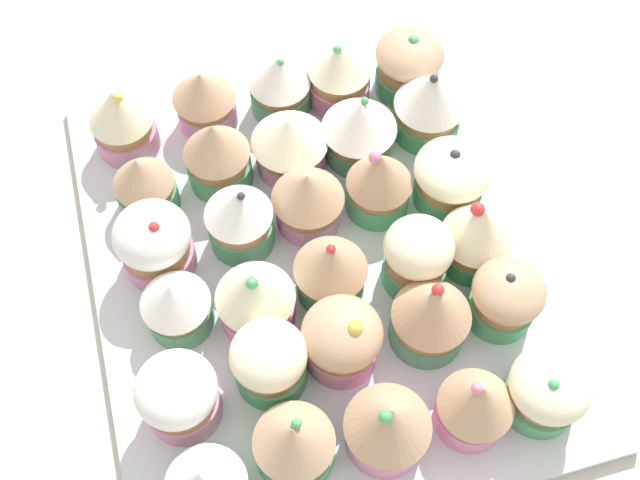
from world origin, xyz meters
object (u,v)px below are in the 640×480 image
(cupcake_24, at_px, (408,64))
(cupcake_21, at_px, (417,256))
(cupcake_25, at_px, (430,103))
(cupcake_23, at_px, (476,405))
(cupcake_15, at_px, (332,269))
(cupcake_4, at_px, (179,396))
(cupcake_28, at_px, (505,298))
(cupcake_29, at_px, (547,390))
(cupcake_8, at_px, (239,218))
(cupcake_27, at_px, (478,235))
(cupcake_20, at_px, (379,182))
(cupcake_18, at_px, (339,74))
(cupcake_9, at_px, (255,296))
(cupcake_16, at_px, (342,340))
(cupcake_26, at_px, (451,178))
(cupcake_1, at_px, (144,183))
(cupcake_0, at_px, (121,120))
(cupcake_7, at_px, (217,154))
(cupcake_12, at_px, (280,83))
(cupcake_17, at_px, (388,425))
(cupcake_2, at_px, (154,243))
(cupcake_6, at_px, (204,98))
(cupcake_10, at_px, (269,361))
(cupcake_11, at_px, (294,443))
(cupcake_14, at_px, (308,198))
(cupcake_19, at_px, (359,128))
(cupcake_22, at_px, (431,315))
(cupcake_13, at_px, (291,142))

(cupcake_24, bearing_deg, cupcake_21, -16.81)
(cupcake_24, bearing_deg, cupcake_25, 1.18)
(cupcake_23, bearing_deg, cupcake_15, -152.27)
(cupcake_15, bearing_deg, cupcake_23, 27.73)
(cupcake_4, height_order, cupcake_21, cupcake_21)
(cupcake_28, height_order, cupcake_29, cupcake_28)
(cupcake_8, distance_m, cupcake_27, 0.19)
(cupcake_20, distance_m, cupcake_28, 0.14)
(cupcake_21, bearing_deg, cupcake_25, 156.98)
(cupcake_18, relative_size, cupcake_24, 1.11)
(cupcake_23, xyz_separation_m, cupcake_24, (-0.32, 0.06, -0.01))
(cupcake_9, relative_size, cupcake_28, 1.22)
(cupcake_16, height_order, cupcake_26, cupcake_16)
(cupcake_1, bearing_deg, cupcake_20, 74.22)
(cupcake_15, bearing_deg, cupcake_28, 64.80)
(cupcake_0, relative_size, cupcake_21, 1.08)
(cupcake_0, xyz_separation_m, cupcake_7, (0.06, 0.07, 0.00))
(cupcake_1, height_order, cupcake_21, cupcake_21)
(cupcake_1, relative_size, cupcake_12, 0.98)
(cupcake_1, bearing_deg, cupcake_18, 109.66)
(cupcake_18, distance_m, cupcake_25, 0.09)
(cupcake_21, bearing_deg, cupcake_24, 163.19)
(cupcake_12, xyz_separation_m, cupcake_18, (0.01, 0.06, 0.00))
(cupcake_8, distance_m, cupcake_17, 0.21)
(cupcake_2, bearing_deg, cupcake_25, 105.50)
(cupcake_9, bearing_deg, cupcake_2, -135.92)
(cupcake_9, height_order, cupcake_21, cupcake_9)
(cupcake_6, distance_m, cupcake_16, 0.26)
(cupcake_23, xyz_separation_m, cupcake_27, (-0.13, 0.05, -0.00))
(cupcake_10, relative_size, cupcake_15, 0.90)
(cupcake_8, height_order, cupcake_11, cupcake_8)
(cupcake_14, xyz_separation_m, cupcake_19, (-0.06, 0.06, 0.00))
(cupcake_18, relative_size, cupcake_25, 0.91)
(cupcake_16, distance_m, cupcake_18, 0.26)
(cupcake_22, bearing_deg, cupcake_14, -153.94)
(cupcake_12, xyz_separation_m, cupcake_25, (0.06, 0.12, 0.01))
(cupcake_9, bearing_deg, cupcake_14, 140.66)
(cupcake_23, relative_size, cupcake_28, 1.17)
(cupcake_0, height_order, cupcake_24, cupcake_0)
(cupcake_12, xyz_separation_m, cupcake_15, (0.20, -0.01, 0.00))
(cupcake_1, height_order, cupcake_26, cupcake_1)
(cupcake_18, bearing_deg, cupcake_25, 49.72)
(cupcake_4, relative_size, cupcake_16, 0.99)
(cupcake_27, bearing_deg, cupcake_2, -104.19)
(cupcake_11, xyz_separation_m, cupcake_16, (-0.07, 0.05, -0.00))
(cupcake_22, xyz_separation_m, cupcake_25, (-0.19, 0.07, 0.00))
(cupcake_1, bearing_deg, cupcake_15, 46.95)
(cupcake_7, bearing_deg, cupcake_12, 132.32)
(cupcake_10, distance_m, cupcake_21, 0.14)
(cupcake_0, distance_m, cupcake_13, 0.15)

